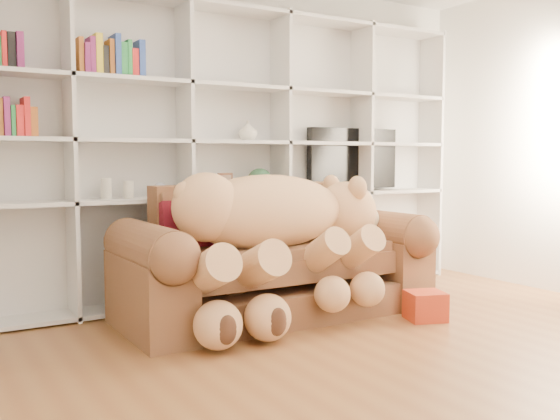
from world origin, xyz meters
TOP-DOWN VIEW (x-y plane):
  - floor at (0.00, 0.00)m, footprint 5.00×5.00m
  - wall_back at (0.00, 2.50)m, footprint 5.00×0.02m
  - bookshelf at (-0.24, 2.36)m, footprint 4.43×0.35m
  - sofa at (-0.01, 1.66)m, footprint 2.30×0.99m
  - teddy_bear at (-0.11, 1.46)m, footprint 1.82×0.97m
  - throw_pillow at (-0.63, 1.82)m, footprint 0.39×0.24m
  - gift_box at (0.84, 0.94)m, footprint 0.33×0.32m
  - tv at (1.27, 2.35)m, footprint 0.98×0.18m
  - picture_frame at (-0.09, 2.30)m, footprint 0.14×0.04m
  - green_vase at (0.24, 2.30)m, footprint 0.22×0.22m
  - figurine_tall at (-1.07, 2.30)m, footprint 0.08×0.08m
  - figurine_short at (-0.90, 2.30)m, footprint 0.10×0.10m
  - snow_globe at (-0.65, 2.30)m, footprint 0.11×0.11m
  - shelf_vase at (0.13, 2.30)m, footprint 0.18×0.18m

SIDE VIEW (x-z plane):
  - floor at x=0.00m, z-range 0.00..0.00m
  - gift_box at x=0.84m, z-range 0.00..0.21m
  - sofa at x=-0.01m, z-range -0.12..0.85m
  - throw_pillow at x=-0.63m, z-range 0.48..0.87m
  - teddy_bear at x=-0.11m, z-range 0.16..1.21m
  - snow_globe at x=-0.65m, z-range 0.87..0.98m
  - figurine_short at x=-0.90m, z-range 0.86..1.00m
  - figurine_tall at x=-1.07m, z-range 0.86..1.02m
  - picture_frame at x=-0.09m, z-range 0.87..1.05m
  - green_vase at x=0.24m, z-range 0.86..1.08m
  - tv at x=1.27m, z-range 0.86..1.44m
  - bookshelf at x=-0.24m, z-range 0.11..2.51m
  - wall_back at x=0.00m, z-range 0.00..2.70m
  - shelf_vase at x=0.13m, z-range 1.31..1.48m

